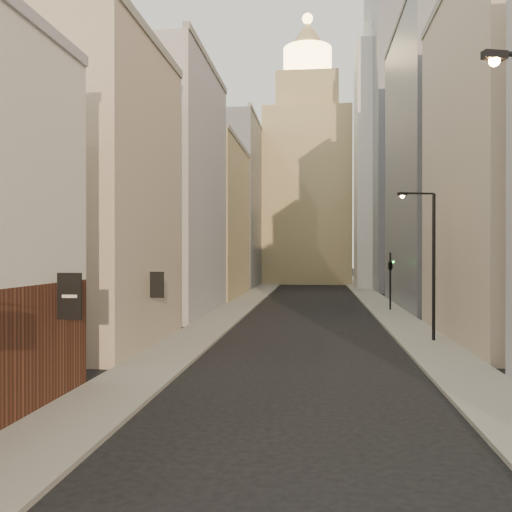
# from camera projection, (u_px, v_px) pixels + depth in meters

# --- Properties ---
(sidewalk_left) EXTENTS (3.00, 140.00, 0.15)m
(sidewalk_left) POSITION_uv_depth(u_px,v_px,m) (248.00, 300.00, 58.90)
(sidewalk_left) COLOR gray
(sidewalk_left) RESTS_ON ground
(sidewalk_right) EXTENTS (3.00, 140.00, 0.15)m
(sidewalk_right) POSITION_uv_depth(u_px,v_px,m) (376.00, 301.00, 57.52)
(sidewalk_right) COLOR gray
(sidewalk_right) RESTS_ON ground
(left_bldg_beige) EXTENTS (8.00, 12.00, 16.00)m
(left_bldg_beige) POSITION_uv_depth(u_px,v_px,m) (82.00, 197.00, 30.60)
(left_bldg_beige) COLOR tan
(left_bldg_beige) RESTS_ON ground
(left_bldg_grey) EXTENTS (8.00, 16.00, 20.00)m
(left_bldg_grey) POSITION_uv_depth(u_px,v_px,m) (162.00, 191.00, 46.50)
(left_bldg_grey) COLOR #97979B
(left_bldg_grey) RESTS_ON ground
(left_bldg_tan) EXTENTS (8.00, 18.00, 17.00)m
(left_bldg_tan) POSITION_uv_depth(u_px,v_px,m) (205.00, 222.00, 64.40)
(left_bldg_tan) COLOR tan
(left_bldg_tan) RESTS_ON ground
(left_bldg_wingrid) EXTENTS (8.00, 20.00, 24.00)m
(left_bldg_wingrid) POSITION_uv_depth(u_px,v_px,m) (232.00, 205.00, 84.27)
(left_bldg_wingrid) COLOR gray
(left_bldg_wingrid) RESTS_ON ground
(right_bldg_wingrid) EXTENTS (8.00, 20.00, 26.00)m
(right_bldg_wingrid) POSITION_uv_depth(u_px,v_px,m) (443.00, 165.00, 51.88)
(right_bldg_wingrid) COLOR gray
(right_bldg_wingrid) RESTS_ON ground
(highrise) EXTENTS (21.00, 23.00, 51.20)m
(highrise) POSITION_uv_depth(u_px,v_px,m) (443.00, 104.00, 79.01)
(highrise) COLOR gray
(highrise) RESTS_ON ground
(clock_tower) EXTENTS (14.00, 14.00, 44.90)m
(clock_tower) POSITION_uv_depth(u_px,v_px,m) (307.00, 177.00, 95.00)
(clock_tower) COLOR tan
(clock_tower) RESTS_ON ground
(white_tower) EXTENTS (8.00, 8.00, 41.50)m
(white_tower) POSITION_uv_depth(u_px,v_px,m) (384.00, 156.00, 79.90)
(white_tower) COLOR silver
(white_tower) RESTS_ON ground
(streetlamp_mid) EXTENTS (2.14, 0.70, 8.31)m
(streetlamp_mid) POSITION_uv_depth(u_px,v_px,m) (430.00, 257.00, 31.40)
(streetlamp_mid) COLOR black
(streetlamp_mid) RESTS_ON ground
(traffic_light_right) EXTENTS (0.70, 0.70, 5.00)m
(traffic_light_right) POSITION_uv_depth(u_px,v_px,m) (390.00, 266.00, 48.42)
(traffic_light_right) COLOR black
(traffic_light_right) RESTS_ON ground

